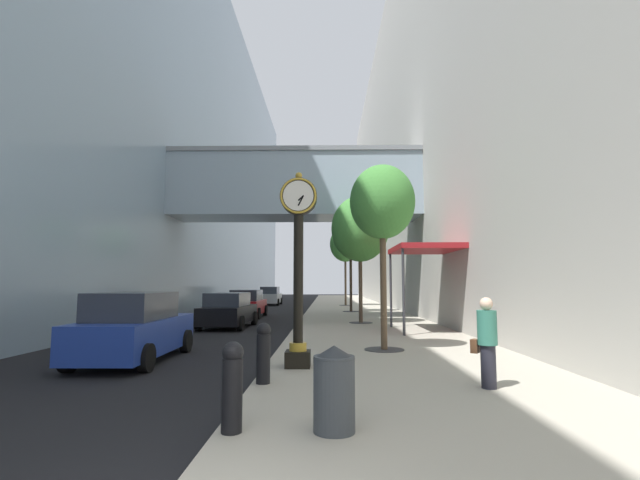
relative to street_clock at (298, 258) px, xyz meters
The scene contains 18 objects.
ground_plane 20.53m from the street_clock, 92.11° to the left, with size 110.00×110.00×0.00m, color black.
sidewalk_right 23.62m from the street_clock, 83.96° to the left, with size 6.45×80.00×0.14m, color #ADA593.
building_block_left 28.53m from the street_clock, 117.85° to the left, with size 22.89×80.00×27.12m.
building_block_right 27.60m from the street_clock, 66.42° to the left, with size 9.00×80.00×26.24m.
street_clock is the anchor object (origin of this frame).
bollard_nearest 4.75m from the street_clock, 96.99° to the right, with size 0.27×0.27×1.10m.
bollard_second 2.50m from the street_clock, 108.13° to the right, with size 0.27×0.27×1.10m.
street_tree_near 3.84m from the street_clock, 49.55° to the left, with size 1.86×1.86×5.23m.
street_tree_mid_near 11.66m from the street_clock, 78.81° to the left, with size 2.75×2.75×6.04m.
street_tree_mid_far 20.20m from the street_clock, 83.62° to the left, with size 2.42×2.42×6.46m.
street_tree_far 28.78m from the street_clock, 85.54° to the left, with size 2.68×2.68×6.81m.
trash_bin 4.76m from the street_clock, 80.37° to the right, with size 0.53×0.53×1.05m.
pedestrian_walking 4.28m from the street_clock, 29.30° to the right, with size 0.52×0.48×1.58m.
storefront_awning 8.92m from the street_clock, 59.91° to the left, with size 2.40×3.60×3.30m.
car_black_near 11.07m from the street_clock, 110.39° to the left, with size 2.13×4.27×1.57m.
car_blue_mid 4.82m from the street_clock, 161.04° to the left, with size 2.00×4.38×1.75m.
car_silver_far 32.45m from the street_clock, 98.32° to the left, with size 1.97×4.20×1.70m.
car_red_trailing 17.08m from the street_clock, 103.88° to the left, with size 2.00×4.49×1.61m.
Camera 1 is at (1.40, -3.41, 1.96)m, focal length 25.15 mm.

